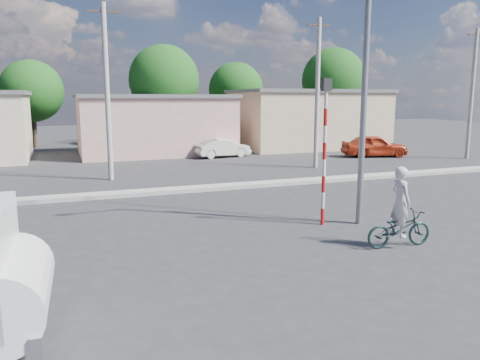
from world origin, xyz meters
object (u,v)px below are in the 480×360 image
object	(u,v)px
car_cream	(222,148)
car_red	(374,146)
bicycle	(399,229)
traffic_pole	(325,139)
cyclist	(400,213)
streetlight	(361,57)

from	to	relation	value
car_cream	car_red	size ratio (longest dim) A/B	0.86
car_cream	car_red	distance (m)	10.00
bicycle	traffic_pole	size ratio (longest dim) A/B	0.42
cyclist	streetlight	xyz separation A→B (m)	(0.23, 2.30, 4.06)
bicycle	cyclist	distance (m)	0.42
cyclist	traffic_pole	bearing A→B (deg)	19.60
streetlight	cyclist	bearing A→B (deg)	-95.73
car_red	cyclist	bearing A→B (deg)	160.35
streetlight	car_cream	bearing A→B (deg)	84.84
bicycle	cyclist	size ratio (longest dim) A/B	1.01
traffic_pole	streetlight	world-z (taller)	streetlight
bicycle	car_red	bearing A→B (deg)	-30.56
cyclist	streetlight	distance (m)	4.67
traffic_pole	streetlight	distance (m)	2.56
cyclist	streetlight	world-z (taller)	streetlight
cyclist	streetlight	bearing A→B (deg)	-1.37
traffic_pole	streetlight	size ratio (longest dim) A/B	0.48
car_red	traffic_pole	xyz separation A→B (m)	(-11.91, -13.45, 1.87)
car_cream	car_red	xyz separation A→B (m)	(9.44, -3.31, 0.12)
streetlight	traffic_pole	bearing A→B (deg)	162.27
traffic_pole	car_red	bearing A→B (deg)	48.46
car_cream	cyclist	bearing A→B (deg)	166.91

